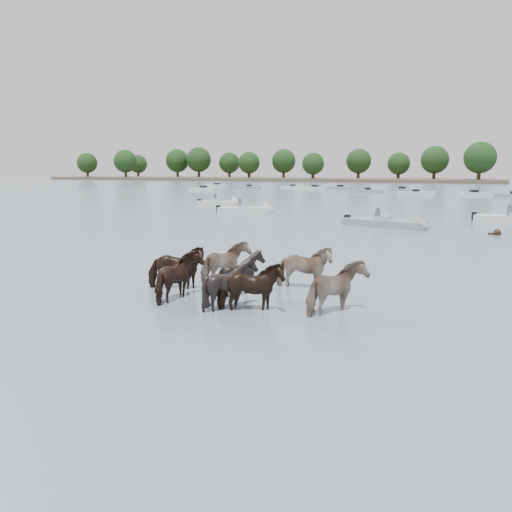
% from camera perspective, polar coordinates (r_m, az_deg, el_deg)
% --- Properties ---
extents(ground, '(400.00, 400.00, 0.00)m').
position_cam_1_polar(ground, '(15.81, 2.07, -4.25)').
color(ground, slate).
rests_on(ground, ground).
extents(shoreline, '(160.00, 30.00, 1.00)m').
position_cam_1_polar(shoreline, '(180.90, -0.23, 8.57)').
color(shoreline, '#4C4233').
rests_on(shoreline, ground).
extents(pony_herd, '(7.21, 4.59, 1.62)m').
position_cam_1_polar(pony_herd, '(15.28, -1.59, -2.42)').
color(pony_herd, black).
rests_on(pony_herd, ground).
extents(swimming_pony, '(0.72, 0.44, 0.44)m').
position_cam_1_polar(swimming_pony, '(33.20, 25.22, 2.32)').
color(swimming_pony, black).
rests_on(swimming_pony, ground).
extents(motorboat_a, '(5.28, 3.25, 1.92)m').
position_cam_1_polar(motorboat_a, '(45.72, -0.44, 5.15)').
color(motorboat_a, silver).
rests_on(motorboat_a, ground).
extents(motorboat_b, '(6.21, 3.23, 1.92)m').
position_cam_1_polar(motorboat_b, '(34.99, 15.17, 3.44)').
color(motorboat_b, gray).
rests_on(motorboat_b, ground).
extents(motorboat_f, '(5.03, 2.30, 1.92)m').
position_cam_1_polar(motorboat_f, '(54.85, -3.50, 5.88)').
color(motorboat_f, silver).
rests_on(motorboat_f, ground).
extents(distant_flotilla, '(103.24, 24.73, 0.93)m').
position_cam_1_polar(distant_flotilla, '(90.32, 20.59, 6.77)').
color(distant_flotilla, silver).
rests_on(distant_flotilla, ground).
extents(treeline, '(150.06, 23.57, 12.05)m').
position_cam_1_polar(treeline, '(181.44, -0.46, 10.50)').
color(treeline, '#382619').
rests_on(treeline, ground).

